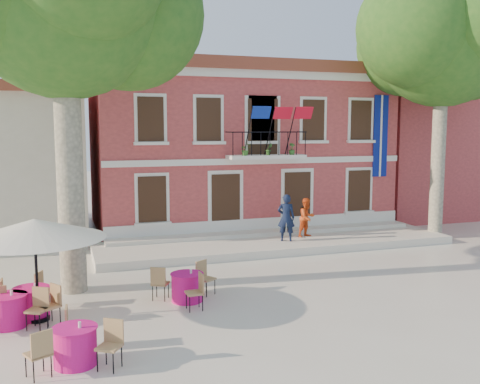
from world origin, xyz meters
name	(u,v)px	position (x,y,z in m)	size (l,w,h in m)	color
ground	(271,282)	(0.00, 0.00, 0.00)	(90.00, 90.00, 0.00)	beige
main_building	(233,146)	(2.00, 9.99, 3.78)	(13.50, 9.59, 7.50)	#C74A48
neighbor_east	(426,153)	(14.00, 11.00, 3.22)	(9.40, 9.40, 6.40)	#C74A48
terrace	(276,243)	(2.00, 4.40, 0.15)	(14.00, 3.40, 0.30)	silver
plane_tree_east	(443,38)	(9.08, 3.89, 8.32)	(5.72, 5.72, 11.24)	#A59E84
patio_umbrella	(34,229)	(-6.58, -1.23, 2.25)	(3.37, 3.37, 2.51)	black
pedestrian_navy	(286,218)	(2.25, 4.04, 1.22)	(0.67, 0.44, 1.83)	#0F1832
pedestrian_orange	(307,217)	(3.37, 4.53, 1.09)	(0.76, 0.60, 1.57)	#E04E1A
cafe_table_0	(8,309)	(-7.24, -1.46, 0.43)	(1.87, 1.62, 0.95)	#C21262
cafe_table_1	(75,344)	(-5.79, -4.10, 0.43)	(1.87, 1.68, 0.95)	#C21262
cafe_table_2	(32,301)	(-6.74, -1.02, 0.43)	(1.69, 1.87, 0.95)	#C21262
cafe_table_3	(187,286)	(-2.81, -0.96, 0.43)	(1.87, 1.65, 0.95)	#C21262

